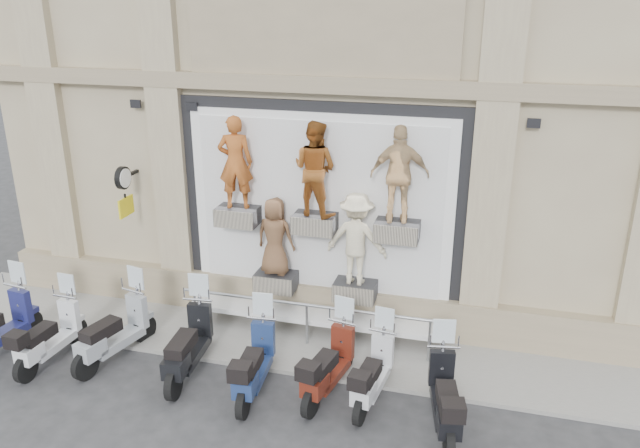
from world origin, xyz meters
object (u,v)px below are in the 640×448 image
at_px(scooter_d, 188,333).
at_px(clock_sign_bracket, 124,185).
at_px(scooter_h, 446,385).
at_px(scooter_e, 254,352).
at_px(scooter_b, 48,325).
at_px(guard_rail, 307,325).
at_px(scooter_c, 113,320).
at_px(scooter_f, 329,354).
at_px(scooter_g, 373,363).

bearing_deg(scooter_d, clock_sign_bracket, 133.75).
bearing_deg(scooter_h, scooter_d, 165.17).
distance_m(scooter_d, scooter_e, 1.32).
bearing_deg(scooter_b, guard_rail, 23.93).
height_order(scooter_d, scooter_e, scooter_d).
distance_m(guard_rail, scooter_c, 3.55).
xyz_separation_m(scooter_c, scooter_e, (2.83, -0.28, -0.03)).
bearing_deg(scooter_d, scooter_f, -3.40).
relative_size(clock_sign_bracket, scooter_d, 0.50).
distance_m(guard_rail, scooter_b, 4.69).
height_order(guard_rail, scooter_c, scooter_c).
relative_size(clock_sign_bracket, scooter_b, 0.55).
relative_size(scooter_e, scooter_g, 1.08).
distance_m(clock_sign_bracket, scooter_g, 6.07).
bearing_deg(scooter_h, clock_sign_bracket, 150.93).
xyz_separation_m(guard_rail, scooter_d, (-1.75, -1.40, 0.36)).
bearing_deg(scooter_f, scooter_d, -167.60).
distance_m(scooter_c, scooter_f, 4.04).
bearing_deg(scooter_b, scooter_c, 21.31).
bearing_deg(scooter_b, scooter_g, 6.38).
bearing_deg(guard_rail, scooter_b, -158.88).
bearing_deg(scooter_e, guard_rail, 69.52).
xyz_separation_m(scooter_b, scooter_g, (5.89, 0.37, -0.03)).
bearing_deg(scooter_e, clock_sign_bracket, 144.15).
height_order(scooter_b, scooter_e, scooter_e).
bearing_deg(scooter_h, scooter_g, 151.09).
height_order(scooter_b, scooter_c, scooter_c).
xyz_separation_m(clock_sign_bracket, scooter_h, (6.61, -2.18, -2.02)).
bearing_deg(scooter_d, scooter_g, -3.88).
bearing_deg(scooter_d, scooter_c, 171.86).
height_order(scooter_b, scooter_h, scooter_h).
height_order(scooter_c, scooter_d, scooter_d).
distance_m(scooter_c, scooter_d, 1.52).
relative_size(guard_rail, scooter_g, 2.85).
height_order(guard_rail, scooter_d, scooter_d).
height_order(guard_rail, scooter_e, scooter_e).
bearing_deg(scooter_d, scooter_h, -9.24).
height_order(guard_rail, clock_sign_bracket, clock_sign_bracket).
bearing_deg(scooter_h, guard_rail, 136.90).
relative_size(scooter_c, scooter_f, 1.05).
bearing_deg(clock_sign_bracket, scooter_d, -41.01).
distance_m(scooter_b, scooter_g, 5.90).
bearing_deg(scooter_f, scooter_e, -156.30).
bearing_deg(scooter_c, scooter_b, -147.85).
bearing_deg(guard_rail, scooter_d, -141.43).
height_order(scooter_b, scooter_f, scooter_f).
xyz_separation_m(guard_rail, scooter_f, (0.77, -1.32, 0.30)).
bearing_deg(scooter_g, scooter_c, -173.18).
distance_m(scooter_b, scooter_e, 3.93).
bearing_deg(scooter_h, scooter_f, 157.71).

